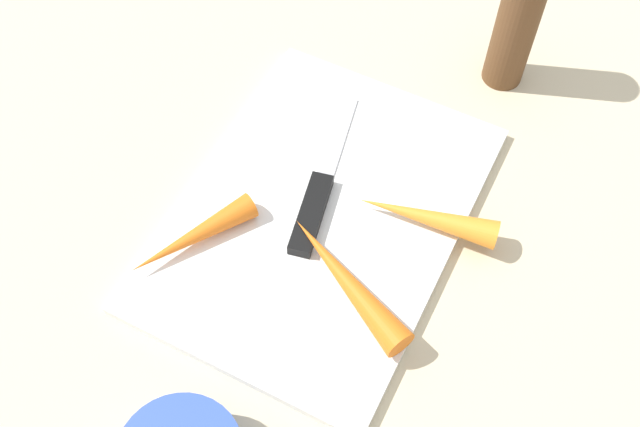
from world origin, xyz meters
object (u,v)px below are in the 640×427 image
object	(u,v)px
carrot_shortest	(193,237)
carrot_medium	(427,217)
pepper_grinder	(519,17)
carrot_longest	(346,280)
cutting_board	(320,217)
knife	(315,203)

from	to	relation	value
carrot_shortest	carrot_medium	bearing A→B (deg)	151.49
carrot_shortest	pepper_grinder	size ratio (longest dim) A/B	0.73
carrot_longest	carrot_medium	bearing A→B (deg)	-85.27
pepper_grinder	cutting_board	bearing A→B (deg)	-20.22
cutting_board	pepper_grinder	world-z (taller)	pepper_grinder
carrot_shortest	carrot_longest	world-z (taller)	carrot_longest
knife	carrot_shortest	size ratio (longest dim) A/B	1.54
carrot_shortest	carrot_medium	distance (m)	0.22
knife	carrot_medium	world-z (taller)	carrot_medium
carrot_shortest	carrot_medium	xyz separation A→B (m)	(-0.12, 0.19, 0.00)
knife	cutting_board	bearing A→B (deg)	-133.06
knife	carrot_longest	xyz separation A→B (m)	(0.07, 0.07, 0.01)
carrot_longest	pepper_grinder	world-z (taller)	pepper_grinder
cutting_board	carrot_medium	xyz separation A→B (m)	(-0.03, 0.10, 0.02)
cutting_board	knife	xyz separation A→B (m)	(-0.00, -0.01, 0.01)
cutting_board	carrot_longest	xyz separation A→B (m)	(0.06, 0.06, 0.02)
carrot_medium	pepper_grinder	distance (m)	0.23
carrot_medium	carrot_shortest	bearing A→B (deg)	22.91
carrot_longest	carrot_medium	distance (m)	0.10
cutting_board	carrot_medium	world-z (taller)	carrot_medium
carrot_shortest	cutting_board	bearing A→B (deg)	161.89
knife	pepper_grinder	bearing A→B (deg)	-33.97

